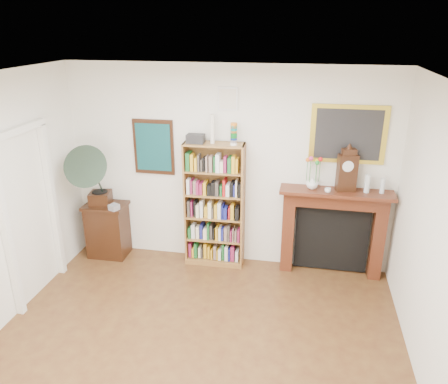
# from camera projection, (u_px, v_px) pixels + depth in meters

# --- Properties ---
(room) EXTENTS (4.51, 5.01, 2.81)m
(room) POSITION_uv_depth(u_px,v_px,m) (175.00, 258.00, 3.72)
(room) COLOR #4C2817
(room) RESTS_ON ground
(door_casing) EXTENTS (0.08, 1.02, 2.17)m
(door_casing) POSITION_uv_depth(u_px,v_px,m) (29.00, 201.00, 5.25)
(door_casing) COLOR white
(door_casing) RESTS_ON left_wall
(teal_poster) EXTENTS (0.58, 0.04, 0.78)m
(teal_poster) POSITION_uv_depth(u_px,v_px,m) (154.00, 147.00, 6.08)
(teal_poster) COLOR black
(teal_poster) RESTS_ON back_wall
(small_picture) EXTENTS (0.26, 0.04, 0.30)m
(small_picture) POSITION_uv_depth(u_px,v_px,m) (228.00, 99.00, 5.64)
(small_picture) COLOR white
(small_picture) RESTS_ON back_wall
(gilt_painting) EXTENTS (0.95, 0.04, 0.75)m
(gilt_painting) POSITION_uv_depth(u_px,v_px,m) (348.00, 134.00, 5.52)
(gilt_painting) COLOR gold
(gilt_painting) RESTS_ON back_wall
(bookshelf) EXTENTS (0.83, 0.31, 2.06)m
(bookshelf) POSITION_uv_depth(u_px,v_px,m) (214.00, 199.00, 6.03)
(bookshelf) COLOR brown
(bookshelf) RESTS_ON floor
(side_cabinet) EXTENTS (0.60, 0.44, 0.81)m
(side_cabinet) POSITION_uv_depth(u_px,v_px,m) (108.00, 230.00, 6.46)
(side_cabinet) COLOR black
(side_cabinet) RESTS_ON floor
(fireplace) EXTENTS (1.47, 0.36, 1.23)m
(fireplace) POSITION_uv_depth(u_px,v_px,m) (333.00, 224.00, 5.89)
(fireplace) COLOR #472210
(fireplace) RESTS_ON floor
(gramophone) EXTENTS (0.70, 0.82, 0.95)m
(gramophone) POSITION_uv_depth(u_px,v_px,m) (92.00, 172.00, 6.00)
(gramophone) COLOR black
(gramophone) RESTS_ON side_cabinet
(cd_stack) EXTENTS (0.16, 0.16, 0.08)m
(cd_stack) POSITION_uv_depth(u_px,v_px,m) (114.00, 207.00, 6.12)
(cd_stack) COLOR #A7A6B2
(cd_stack) RESTS_ON side_cabinet
(mantel_clock) EXTENTS (0.27, 0.19, 0.56)m
(mantel_clock) POSITION_uv_depth(u_px,v_px,m) (347.00, 171.00, 5.56)
(mantel_clock) COLOR black
(mantel_clock) RESTS_ON fireplace
(flower_vase) EXTENTS (0.21, 0.21, 0.16)m
(flower_vase) POSITION_uv_depth(u_px,v_px,m) (312.00, 183.00, 5.71)
(flower_vase) COLOR white
(flower_vase) RESTS_ON fireplace
(teacup) EXTENTS (0.09, 0.09, 0.06)m
(teacup) POSITION_uv_depth(u_px,v_px,m) (328.00, 190.00, 5.59)
(teacup) COLOR white
(teacup) RESTS_ON fireplace
(bottle_left) EXTENTS (0.07, 0.07, 0.24)m
(bottle_left) POSITION_uv_depth(u_px,v_px,m) (367.00, 184.00, 5.56)
(bottle_left) COLOR silver
(bottle_left) RESTS_ON fireplace
(bottle_right) EXTENTS (0.06, 0.06, 0.20)m
(bottle_right) POSITION_uv_depth(u_px,v_px,m) (383.00, 186.00, 5.54)
(bottle_right) COLOR silver
(bottle_right) RESTS_ON fireplace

